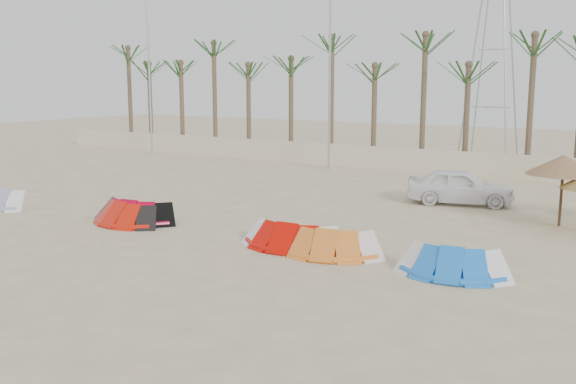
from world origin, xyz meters
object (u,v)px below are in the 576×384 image
Objects in this scene: kite_grey at (6,196)px; kite_red_mid at (130,212)px; kite_red_right at (296,234)px; car at (460,187)px; kite_red_left at (140,209)px; kite_blue at (456,260)px; kite_orange at (333,240)px; parasol_left at (563,165)px.

kite_grey is 6.66m from kite_red_mid.
car reaches higher than kite_red_right.
kite_red_left is 12.07m from kite_blue.
kite_grey is 0.99× the size of kite_blue.
kite_red_mid is (0.02, -0.50, -0.00)m from kite_red_left.
kite_red_left and kite_orange have the same top height.
kite_red_right is at bearing -1.38° from kite_red_left.
kite_grey and kite_red_left have the same top height.
kite_grey is at bearing -157.44° from parasol_left.
kite_red_left and kite_blue have the same top height.
kite_grey is 0.90× the size of kite_red_right.
kite_blue is at bearing 1.77° from kite_grey.
kite_grey and kite_orange have the same top height.
kite_red_mid is (6.64, 0.48, 0.00)m from kite_grey.
parasol_left is at bearing 30.38° from kite_red_mid.
kite_red_left is 1.03× the size of kite_red_right.
car is at bearing 106.79° from kite_blue.
car is at bearing 85.45° from kite_orange.
kite_orange is at bearing 160.60° from car.
kite_red_right is 1.01× the size of kite_orange.
car is at bearing 33.65° from kite_grey.
kite_red_right is (6.88, 0.33, 0.00)m from kite_red_mid.
kite_red_left is 1.37× the size of parasol_left.
car is (-2.98, 9.87, 0.33)m from kite_blue.
kite_red_mid and kite_orange have the same top height.
kite_red_left is 13.13m from car.
kite_grey is 18.86m from car.
kite_blue is at bearing -2.55° from kite_red_right.
parasol_left is at bearing 56.47° from kite_orange.
kite_red_right is (13.52, 0.81, 0.00)m from kite_grey.
car is at bearing 47.75° from kite_red_mid.
kite_red_left is 0.80× the size of car.
kite_grey is 6.69m from kite_red_left.
kite_red_left is 6.91m from kite_red_right.
parasol_left reaches higher than kite_orange.
kite_grey is at bearing -176.58° from kite_red_right.
kite_red_right is 0.78× the size of car.
parasol_left is 0.59× the size of car.
kite_orange is 9.82m from car.
kite_orange is at bearing 2.55° from kite_grey.
kite_red_mid is 0.94× the size of kite_orange.
kite_blue is at bearing -99.56° from parasol_left.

